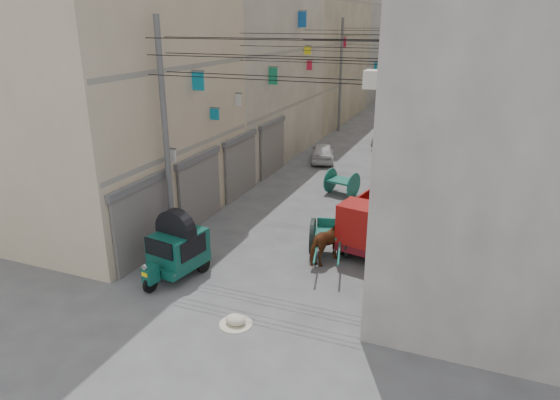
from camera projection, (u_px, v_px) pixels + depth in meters
The scene contains 18 objects.
ground at pixel (162, 374), 11.67m from camera, with size 140.00×140.00×0.00m, color #464749.
building_row_left at pixel (311, 37), 42.07m from camera, with size 8.00×62.00×14.00m.
building_row_right at pixel (518, 40), 36.43m from camera, with size 8.00×62.00×14.00m.
end_cap_building at pixel (443, 31), 67.04m from camera, with size 22.00×10.00×13.00m, color #B0A18B.
shutters_left at pixel (222, 175), 21.60m from camera, with size 0.18×14.40×2.88m.
signboards at pixel (370, 99), 29.40m from camera, with size 8.22×40.52×5.67m.
ac_units at pixel (399, 34), 14.55m from camera, with size 0.70×6.55×3.35m.
utility_poles at pixel (351, 100), 25.15m from camera, with size 7.40×22.20×8.00m.
overhead_cables at pixel (340, 45), 21.94m from camera, with size 7.40×22.52×1.12m.
auto_rickshaw at pixel (177, 247), 15.86m from camera, with size 1.67×2.54×1.73m.
tonga_cart at pixel (330, 237), 17.42m from camera, with size 1.72×3.07×1.31m.
mini_truck at pixel (373, 226), 17.55m from camera, with size 2.27×3.85×2.03m.
second_cart at pixel (342, 182), 23.51m from camera, with size 1.59×1.49×1.18m.
feed_sack at pixel (236, 320), 13.55m from camera, with size 0.57×0.45×0.28m, color beige.
horse at pixel (331, 243), 16.82m from camera, with size 0.80×1.76×1.48m, color maroon.
distant_car_white at pixel (323, 152), 29.15m from camera, with size 1.29×3.21×1.10m, color silver.
distant_car_grey at pixel (392, 137), 32.73m from camera, with size 1.32×3.78×1.25m, color slate.
distant_car_green at pixel (419, 100), 48.00m from camera, with size 1.73×4.26×1.24m, color #1D5643.
Camera 1 is at (6.16, -7.86, 7.80)m, focal length 32.00 mm.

